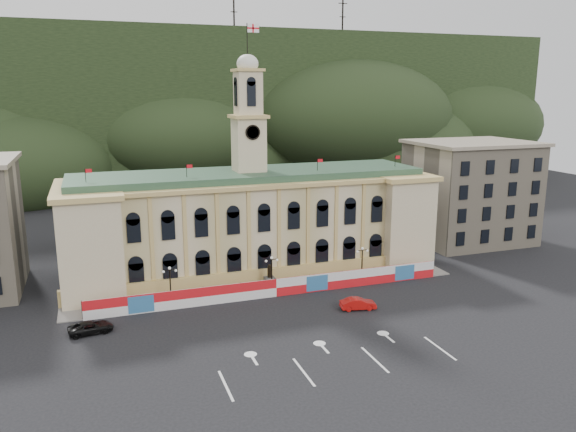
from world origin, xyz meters
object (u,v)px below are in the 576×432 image
object	(u,v)px
statue	(270,281)
red_sedan	(358,304)
lamp_center	(272,271)
black_suv	(91,327)

from	to	relation	value
statue	red_sedan	distance (m)	13.84
red_sedan	statue	bearing A→B (deg)	48.99
lamp_center	red_sedan	world-z (taller)	lamp_center
statue	lamp_center	distance (m)	2.14
statue	black_suv	world-z (taller)	statue
statue	red_sedan	xyz separation A→B (m)	(8.50, -10.92, -0.42)
statue	black_suv	xyz separation A→B (m)	(-24.06, -7.17, -0.48)
statue	lamp_center	bearing A→B (deg)	-90.00
statue	black_suv	distance (m)	25.11
statue	red_sedan	world-z (taller)	statue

